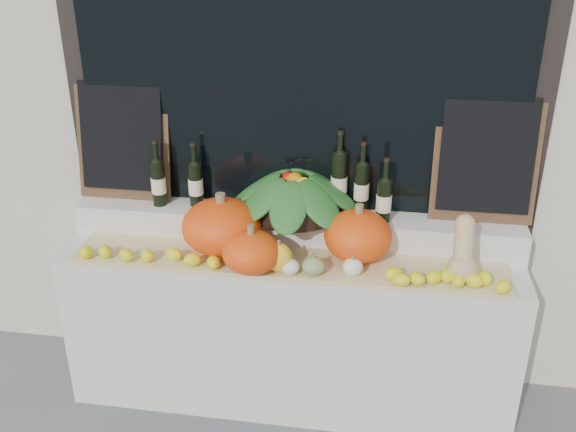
{
  "coord_description": "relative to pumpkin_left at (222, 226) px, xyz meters",
  "views": [
    {
      "loc": [
        0.43,
        -1.28,
        2.42
      ],
      "look_at": [
        0.0,
        1.45,
        1.12
      ],
      "focal_mm": 40.0,
      "sensor_mm": 36.0,
      "label": 1
    }
  ],
  "objects": [
    {
      "name": "pumpkin_right",
      "position": [
        0.66,
        0.02,
        -0.01
      ],
      "size": [
        0.42,
        0.42,
        0.25
      ],
      "primitive_type": "ellipsoid",
      "rotation": [
        0.0,
        0.0,
        0.38
      ],
      "color": "#F94D0D",
      "rests_on": "straw_bedding"
    },
    {
      "name": "wine_bottle_tall",
      "position": [
        0.55,
        0.28,
        0.16
      ],
      "size": [
        0.08,
        0.08,
        0.42
      ],
      "color": "black",
      "rests_on": "rear_tier"
    },
    {
      "name": "chalkboard_left",
      "position": [
        -0.59,
        0.29,
        0.32
      ],
      "size": [
        0.5,
        0.12,
        0.62
      ],
      "rotation": [
        -0.15,
        0.0,
        0.0
      ],
      "color": "#4C331E",
      "rests_on": "rear_tier"
    },
    {
      "name": "produce_bowl",
      "position": [
        0.33,
        0.21,
        0.11
      ],
      "size": [
        0.7,
        0.7,
        0.23
      ],
      "color": "black",
      "rests_on": "rear_tier"
    },
    {
      "name": "chalkboard_right",
      "position": [
        1.25,
        0.29,
        0.32
      ],
      "size": [
        0.5,
        0.12,
        0.62
      ],
      "rotation": [
        -0.15,
        0.0,
        0.0
      ],
      "color": "#4C331E",
      "rests_on": "rear_tier"
    },
    {
      "name": "wine_bottle_far_right",
      "position": [
        0.78,
        0.19,
        0.11
      ],
      "size": [
        0.08,
        0.08,
        0.33
      ],
      "color": "black",
      "rests_on": "rear_tier"
    },
    {
      "name": "rear_tier",
      "position": [
        0.33,
        0.22,
        -0.08
      ],
      "size": [
        2.3,
        0.25,
        0.16
      ],
      "primitive_type": "cube",
      "color": "silver",
      "rests_on": "display_sill"
    },
    {
      "name": "lemon_heap",
      "position": [
        0.33,
        -0.16,
        -0.1
      ],
      "size": [
        2.2,
        0.16,
        0.06
      ],
      "primitive_type": null,
      "color": "yellow",
      "rests_on": "straw_bedding"
    },
    {
      "name": "wine_bottle_far_left",
      "position": [
        -0.38,
        0.2,
        0.13
      ],
      "size": [
        0.08,
        0.08,
        0.35
      ],
      "color": "black",
      "rests_on": "rear_tier"
    },
    {
      "name": "butternut_squash",
      "position": [
        1.15,
        -0.07,
        -0.01
      ],
      "size": [
        0.14,
        0.2,
        0.29
      ],
      "color": "tan",
      "rests_on": "straw_bedding"
    },
    {
      "name": "pumpkin_center",
      "position": [
        0.18,
        -0.17,
        -0.04
      ],
      "size": [
        0.31,
        0.31,
        0.2
      ],
      "primitive_type": "ellipsoid",
      "rotation": [
        0.0,
        0.0,
        -0.15
      ],
      "color": "#F94D0D",
      "rests_on": "straw_bedding"
    },
    {
      "name": "straw_bedding",
      "position": [
        0.33,
        -0.05,
        -0.15
      ],
      "size": [
        2.1,
        0.32,
        0.02
      ],
      "primitive_type": "cube",
      "color": "tan",
      "rests_on": "display_sill"
    },
    {
      "name": "decorative_gourds",
      "position": [
        0.37,
        -0.15,
        -0.08
      ],
      "size": [
        0.65,
        0.13,
        0.16
      ],
      "color": "#2C621D",
      "rests_on": "straw_bedding"
    },
    {
      "name": "pumpkin_left",
      "position": [
        0.0,
        0.0,
        0.0
      ],
      "size": [
        0.5,
        0.5,
        0.27
      ],
      "primitive_type": "ellipsoid",
      "rotation": [
        0.0,
        0.0,
        0.32
      ],
      "color": "#F94D0D",
      "rests_on": "straw_bedding"
    },
    {
      "name": "wine_bottle_near_right",
      "position": [
        0.66,
        0.26,
        0.14
      ],
      "size": [
        0.08,
        0.08,
        0.38
      ],
      "color": "black",
      "rests_on": "rear_tier"
    },
    {
      "name": "wine_bottle_near_left",
      "position": [
        -0.19,
        0.23,
        0.12
      ],
      "size": [
        0.08,
        0.08,
        0.34
      ],
      "color": "black",
      "rests_on": "rear_tier"
    },
    {
      "name": "display_sill",
      "position": [
        0.33,
        0.07,
        -0.6
      ],
      "size": [
        2.3,
        0.55,
        0.88
      ],
      "primitive_type": "cube",
      "color": "silver",
      "rests_on": "ground"
    }
  ]
}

